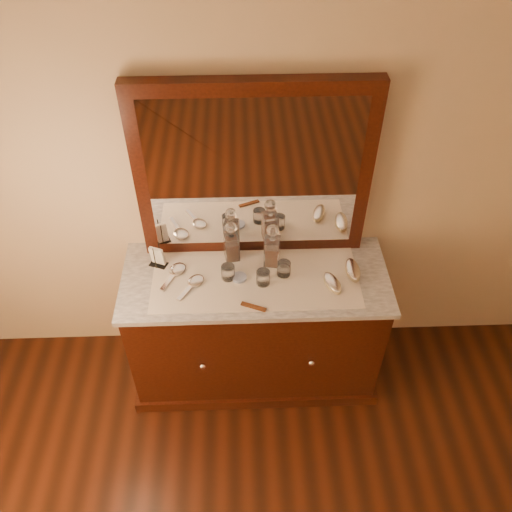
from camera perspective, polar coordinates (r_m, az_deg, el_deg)
name	(u,v)px	position (r m, az deg, el deg)	size (l,w,h in m)	color
dresser_cabinet	(255,328)	(3.15, -0.07, -7.85)	(1.40, 0.55, 0.82)	black
dresser_plinth	(255,364)	(3.44, -0.06, -11.67)	(1.46, 0.59, 0.08)	black
knob_left	(203,366)	(2.95, -5.82, -11.81)	(0.04, 0.04, 0.04)	silver
knob_right	(311,363)	(2.97, 6.05, -11.46)	(0.04, 0.04, 0.04)	silver
marble_top	(255,279)	(2.83, -0.07, -2.48)	(1.44, 0.59, 0.03)	silver
mirror_frame	(254,173)	(2.68, -0.27, 9.00)	(1.20, 0.08, 1.00)	black
mirror_glass	(254,177)	(2.65, -0.25, 8.58)	(1.06, 0.01, 0.86)	white
lace_runner	(255,279)	(2.80, -0.06, -2.54)	(1.10, 0.45, 0.00)	silver
pin_dish	(239,277)	(2.80, -1.83, -2.35)	(0.08, 0.08, 0.01)	white
comb	(254,307)	(2.66, -0.27, -5.53)	(0.13, 0.02, 0.01)	brown
napkin_rack	(158,257)	(2.89, -10.65, -0.11)	(0.11, 0.09, 0.14)	black
decanter_left	(232,245)	(2.85, -2.67, 1.23)	(0.09, 0.09, 0.25)	maroon
decanter_right	(272,249)	(2.82, 1.76, 0.78)	(0.09, 0.09, 0.27)	maroon
brush_near	(332,283)	(2.78, 8.31, -2.94)	(0.11, 0.17, 0.04)	tan
brush_far	(353,270)	(2.86, 10.47, -1.53)	(0.08, 0.17, 0.04)	tan
hand_mirror_outer	(176,272)	(2.86, -8.71, -1.68)	(0.15, 0.22, 0.02)	silver
hand_mirror_inner	(194,283)	(2.79, -6.76, -2.92)	(0.16, 0.20, 0.02)	silver
tumblers	(258,273)	(2.77, 0.26, -1.82)	(0.37, 0.13, 0.08)	white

